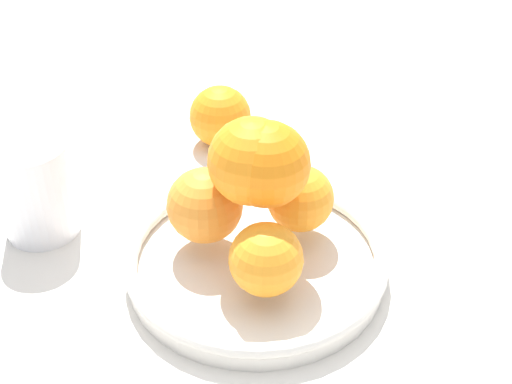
% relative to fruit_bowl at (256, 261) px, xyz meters
% --- Properties ---
extents(ground_plane, '(4.00, 4.00, 0.00)m').
position_rel_fruit_bowl_xyz_m(ground_plane, '(0.00, 0.00, -0.01)').
color(ground_plane, silver).
extents(fruit_bowl, '(0.25, 0.25, 0.03)m').
position_rel_fruit_bowl_xyz_m(fruit_bowl, '(0.00, 0.00, 0.00)').
color(fruit_bowl, silver).
rests_on(fruit_bowl, ground_plane).
extents(orange_pile, '(0.16, 0.16, 0.13)m').
position_rel_fruit_bowl_xyz_m(orange_pile, '(0.00, 0.01, 0.08)').
color(orange_pile, orange).
rests_on(orange_pile, fruit_bowl).
extents(stray_orange, '(0.07, 0.07, 0.07)m').
position_rel_fruit_bowl_xyz_m(stray_orange, '(0.05, 0.23, 0.02)').
color(stray_orange, orange).
rests_on(stray_orange, ground_plane).
extents(drinking_glass, '(0.07, 0.07, 0.10)m').
position_rel_fruit_bowl_xyz_m(drinking_glass, '(-0.17, 0.15, 0.04)').
color(drinking_glass, white).
rests_on(drinking_glass, ground_plane).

